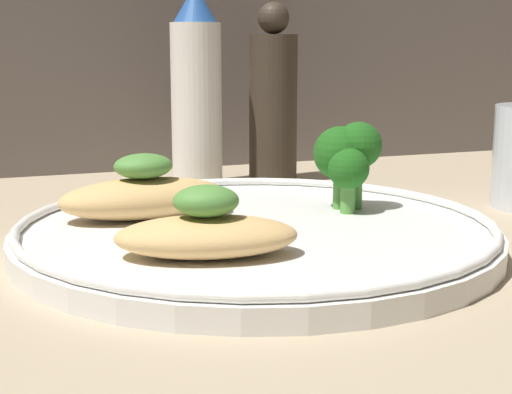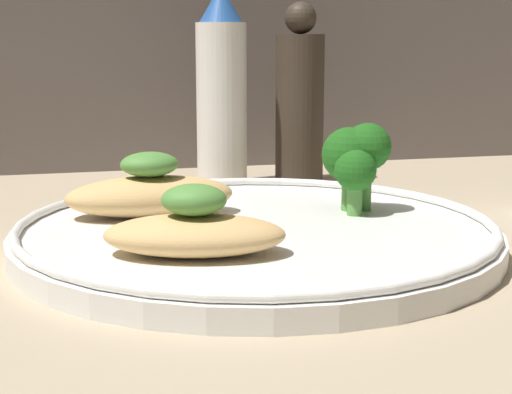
{
  "view_description": "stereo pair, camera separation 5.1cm",
  "coord_description": "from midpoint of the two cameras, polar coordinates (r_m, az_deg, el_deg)",
  "views": [
    {
      "loc": [
        -16.97,
        -46.59,
        13.38
      ],
      "look_at": [
        0.0,
        0.0,
        3.4
      ],
      "focal_mm": 55.0,
      "sensor_mm": 36.0,
      "label": 1
    },
    {
      "loc": [
        -12.14,
        -48.08,
        13.38
      ],
      "look_at": [
        0.0,
        0.0,
        3.4
      ],
      "focal_mm": 55.0,
      "sensor_mm": 36.0,
      "label": 2
    }
  ],
  "objects": [
    {
      "name": "ground_plane",
      "position": [
        0.51,
        2.82,
        -4.29
      ],
      "size": [
        180.0,
        180.0,
        1.0
      ],
      "primitive_type": "cube",
      "color": "tan"
    },
    {
      "name": "plate",
      "position": [
        0.51,
        2.84,
        -2.68
      ],
      "size": [
        31.49,
        31.49,
        2.0
      ],
      "color": "white",
      "rests_on": "ground_plane"
    },
    {
      "name": "grilled_meat_front",
      "position": [
        0.44,
        -1.24,
        -2.48
      ],
      "size": [
        11.31,
        7.67,
        4.07
      ],
      "color": "tan",
      "rests_on": "plate"
    },
    {
      "name": "grilled_meat_middle",
      "position": [
        0.54,
        -5.07,
        0.3
      ],
      "size": [
        11.72,
        5.72,
        4.45
      ],
      "color": "tan",
      "rests_on": "plate"
    },
    {
      "name": "broccoli_bunch",
      "position": [
        0.56,
        9.89,
        2.85
      ],
      "size": [
        4.79,
        4.97,
        6.29
      ],
      "color": "#569942",
      "rests_on": "plate"
    },
    {
      "name": "sauce_bottle",
      "position": [
        0.72,
        -0.5,
        7.65
      ],
      "size": [
        4.61,
        4.61,
        18.17
      ],
      "color": "white",
      "rests_on": "ground_plane"
    },
    {
      "name": "pepper_grinder",
      "position": [
        0.74,
        5.16,
        6.89
      ],
      "size": [
        4.54,
        4.54,
        16.82
      ],
      "color": "#382D23",
      "rests_on": "ground_plane"
    }
  ]
}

